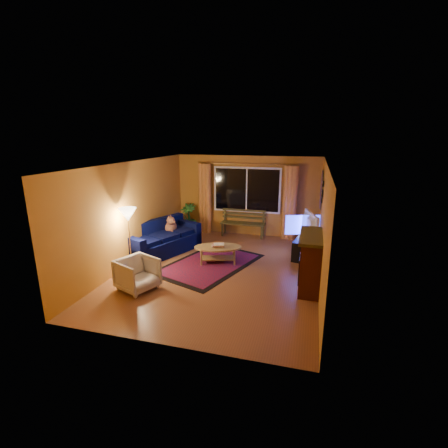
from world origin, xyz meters
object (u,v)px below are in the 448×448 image
(sofa, at_px, (162,238))
(floor_lamp, at_px, (130,240))
(coffee_table, at_px, (218,254))
(bench, at_px, (243,230))
(tv_console, at_px, (305,246))
(armchair, at_px, (137,273))

(sofa, height_order, floor_lamp, floor_lamp)
(coffee_table, bearing_deg, floor_lamp, -150.05)
(bench, bearing_deg, floor_lamp, -120.12)
(bench, height_order, tv_console, tv_console)
(bench, bearing_deg, coffee_table, -93.42)
(armchair, bearing_deg, sofa, 35.09)
(sofa, distance_m, floor_lamp, 1.35)
(armchair, xyz_separation_m, tv_console, (3.27, 2.92, -0.11))
(bench, distance_m, armchair, 4.38)
(armchair, relative_size, floor_lamp, 0.48)
(armchair, distance_m, coffee_table, 2.19)
(floor_lamp, bearing_deg, tv_console, 28.64)
(bench, relative_size, sofa, 0.65)
(floor_lamp, xyz_separation_m, coffee_table, (1.81, 1.04, -0.55))
(bench, bearing_deg, armchair, -107.72)
(bench, xyz_separation_m, sofa, (-1.77, -2.08, 0.23))
(sofa, distance_m, coffee_table, 1.68)
(bench, relative_size, tv_console, 1.12)
(sofa, xyz_separation_m, floor_lamp, (-0.17, -1.30, 0.33))
(bench, distance_m, coffee_table, 2.34)
(sofa, relative_size, floor_lamp, 1.41)
(tv_console, bearing_deg, armchair, -127.71)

